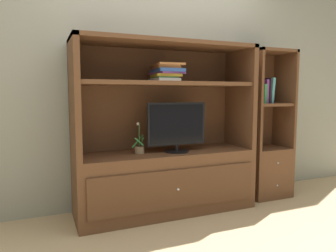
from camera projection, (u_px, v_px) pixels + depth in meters
ground_plane at (184, 226)px, 2.68m from camera, size 8.00×8.00×0.00m
painted_rear_wall at (153, 68)px, 3.23m from camera, size 6.00×0.10×2.80m
media_console at (166, 160)px, 3.00m from camera, size 1.72×0.56×1.61m
tv_monitor at (177, 126)px, 2.94m from camera, size 0.59×0.24×0.47m
potted_plant at (139, 149)px, 2.88m from camera, size 0.13×0.11×0.29m
magazine_stack at (166, 73)px, 2.91m from camera, size 0.28×0.35×0.16m
bookshelf_tall at (266, 149)px, 3.46m from camera, size 0.48×0.38×1.60m
upright_book_row at (263, 92)px, 3.36m from camera, size 0.21×0.16×0.28m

